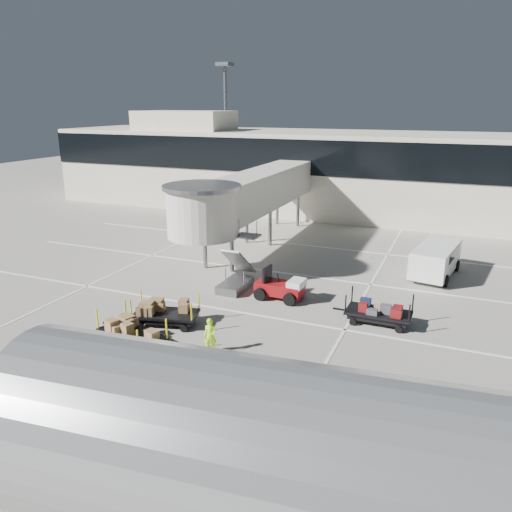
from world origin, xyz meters
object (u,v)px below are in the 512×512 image
object	(u,v)px
baggage_tug	(281,288)
suitcase_cart	(380,314)
box_cart_near	(130,334)
minivan	(436,257)
ground_worker	(210,336)
aircraft	(456,502)
box_cart_far	(165,314)
belt_loader	(186,212)

from	to	relation	value
baggage_tug	suitcase_cart	world-z (taller)	baggage_tug
box_cart_near	minivan	bearing A→B (deg)	72.60
ground_worker	minivan	bearing A→B (deg)	38.83
box_cart_near	aircraft	distance (m)	16.28
box_cart_far	minivan	bearing A→B (deg)	33.15
suitcase_cart	ground_worker	distance (m)	8.83
suitcase_cart	aircraft	xyz separation A→B (m)	(3.75, -15.00, 2.66)
suitcase_cart	ground_worker	xyz separation A→B (m)	(-6.48, -5.99, 0.25)
box_cart_near	box_cart_far	size ratio (longest dim) A/B	1.05
box_cart_far	ground_worker	distance (m)	3.86
minivan	suitcase_cart	bearing A→B (deg)	-93.99
box_cart_far	belt_loader	world-z (taller)	belt_loader
baggage_tug	box_cart_near	size ratio (longest dim) A/B	0.67
box_cart_far	minivan	distance (m)	17.96
belt_loader	aircraft	distance (m)	41.07
minivan	aircraft	xyz separation A→B (m)	(1.67, -24.05, 2.02)
baggage_tug	box_cart_far	world-z (taller)	baggage_tug
ground_worker	box_cart_near	bearing A→B (deg)	172.60
suitcase_cart	box_cart_near	distance (m)	12.27
box_cart_near	ground_worker	world-z (taller)	box_cart_near
box_cart_near	minivan	size ratio (longest dim) A/B	0.76
suitcase_cart	belt_loader	xyz separation A→B (m)	(-21.38, 17.39, 0.13)
baggage_tug	ground_worker	size ratio (longest dim) A/B	1.74
ground_worker	aircraft	world-z (taller)	aircraft
box_cart_near	box_cart_far	world-z (taller)	box_cart_near
baggage_tug	minivan	world-z (taller)	minivan
box_cart_far	aircraft	distance (m)	17.58
box_cart_far	belt_loader	bearing A→B (deg)	103.03
suitcase_cart	belt_loader	world-z (taller)	belt_loader
baggage_tug	ground_worker	bearing A→B (deg)	-92.58
ground_worker	belt_loader	size ratio (longest dim) A/B	0.41
baggage_tug	belt_loader	size ratio (longest dim) A/B	0.71
box_cart_far	ground_worker	size ratio (longest dim) A/B	2.48
box_cart_far	aircraft	world-z (taller)	aircraft
suitcase_cart	belt_loader	bearing A→B (deg)	141.49
box_cart_near	box_cart_far	bearing A→B (deg)	105.52
box_cart_near	belt_loader	distance (m)	26.77
box_cart_near	belt_loader	bearing A→B (deg)	134.87
ground_worker	minivan	xyz separation A→B (m)	(8.57, 15.05, 0.39)
baggage_tug	ground_worker	xyz separation A→B (m)	(-0.71, -7.29, 0.15)
baggage_tug	minivan	size ratio (longest dim) A/B	0.51
box_cart_near	ground_worker	bearing A→B (deg)	34.14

